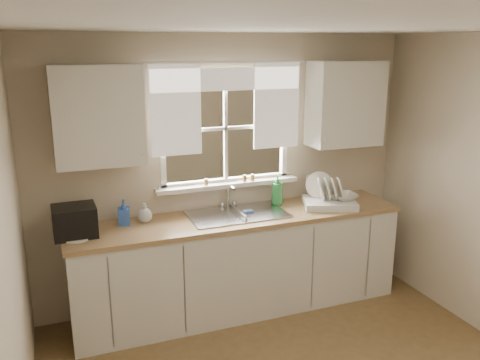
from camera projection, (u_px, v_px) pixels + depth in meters
name	position (u px, v px, depth m)	size (l,w,h in m)	color
room_walls	(349.00, 255.00, 2.90)	(3.62, 4.02, 2.50)	beige
ceiling	(355.00, 24.00, 2.63)	(3.60, 4.00, 0.02)	silver
window	(226.00, 146.00, 4.70)	(1.38, 0.16, 1.06)	white
curtains	(228.00, 98.00, 4.53)	(1.50, 0.03, 0.81)	white
base_cabinets	(239.00, 264.00, 4.68)	(3.00, 0.62, 0.87)	silver
countertop	(239.00, 218.00, 4.56)	(3.04, 0.65, 0.04)	#A17C50
upper_cabinet_left	(98.00, 116.00, 4.04)	(0.70, 0.33, 0.80)	silver
upper_cabinet_right	(345.00, 104.00, 4.85)	(0.70, 0.33, 0.80)	silver
wall_outlet	(310.00, 180.00, 5.09)	(0.08, 0.01, 0.12)	beige
sill_jars	(235.00, 179.00, 4.74)	(0.50, 0.04, 0.06)	brown
sink	(238.00, 222.00, 4.60)	(0.88, 0.52, 0.40)	#B7B7BC
dish_rack	(329.00, 199.00, 4.81)	(0.58, 0.51, 0.31)	white
bowl	(344.00, 197.00, 4.80)	(0.24, 0.24, 0.06)	silver
soap_bottle_a	(277.00, 190.00, 4.83)	(0.11, 0.11, 0.30)	#2B863E
soap_bottle_b	(124.00, 212.00, 4.30)	(0.10, 0.10, 0.22)	blue
soap_bottle_c	(145.00, 213.00, 4.38)	(0.13, 0.13, 0.16)	#EFEBC5
saucer	(77.00, 239.00, 4.00)	(0.19, 0.19, 0.01)	silver
cup	(80.00, 232.00, 4.04)	(0.11, 0.11, 0.09)	silver
black_appliance	(75.00, 221.00, 4.06)	(0.34, 0.29, 0.25)	black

